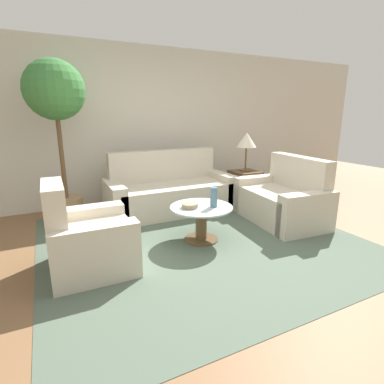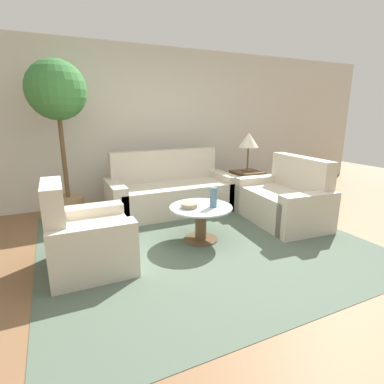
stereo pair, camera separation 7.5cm
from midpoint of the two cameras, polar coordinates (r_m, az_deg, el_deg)
name	(u,v)px [view 2 (the right image)]	position (r m, az deg, el deg)	size (l,w,h in m)	color
ground_plane	(223,260)	(3.28, 6.67, -12.66)	(14.00, 14.00, 0.00)	brown
wall_back	(146,126)	(5.37, -8.39, 12.39)	(10.00, 0.06, 2.60)	beige
rug	(201,240)	(3.72, 2.24, -9.06)	(3.65, 3.37, 0.01)	#4C5B4C
sofa_main	(171,192)	(4.76, -3.63, -0.01)	(1.97, 0.84, 0.94)	beige
armchair	(84,241)	(3.15, -19.20, -8.80)	(0.78, 0.83, 0.90)	beige
loveseat	(285,201)	(4.48, 17.73, -1.68)	(0.91, 1.38, 0.92)	beige
coffee_table	(201,219)	(3.62, 2.29, -5.08)	(0.75, 0.75, 0.43)	brown
side_table	(246,186)	(5.33, 10.73, 1.07)	(0.46, 0.46, 0.54)	brown
table_lamp	(249,141)	(5.20, 11.14, 9.51)	(0.34, 0.34, 0.66)	brown
potted_plant	(58,107)	(4.45, -23.67, 14.68)	(0.77, 0.77, 2.19)	#93704C
vase	(213,197)	(3.52, 4.71, -1.02)	(0.08, 0.08, 0.24)	slate
bowl	(189,206)	(3.51, 0.11, -2.59)	(0.19, 0.19, 0.05)	gray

